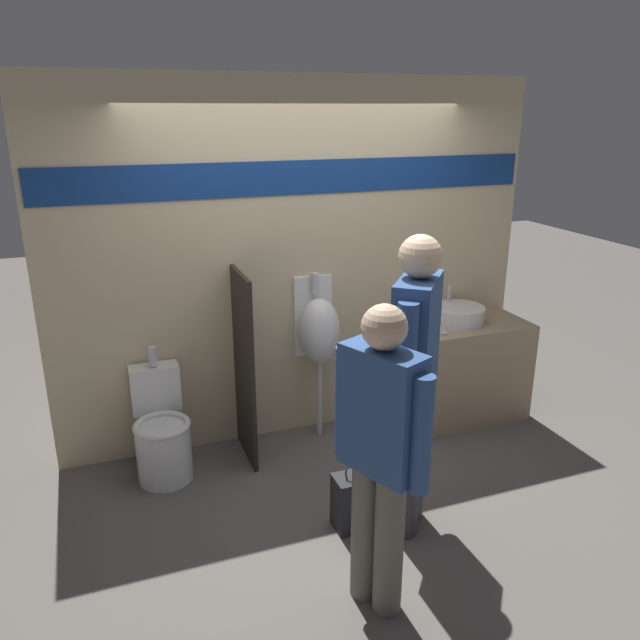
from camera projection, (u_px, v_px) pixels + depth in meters
name	position (u px, v px, depth m)	size (l,w,h in m)	color
ground_plane	(328.00, 462.00, 4.59)	(16.00, 16.00, 0.00)	#5B5651
display_wall	(300.00, 264.00, 4.68)	(3.72, 0.07, 2.70)	beige
sink_counter	(463.00, 370.00, 5.15)	(1.01, 0.55, 0.83)	tan
sink_basin	(458.00, 314.00, 5.02)	(0.43, 0.43, 0.27)	white
cell_phone	(441.00, 331.00, 4.81)	(0.07, 0.14, 0.01)	#B7B7BC
divider_near_counter	(244.00, 368.00, 4.46)	(0.03, 0.52, 1.41)	#28231E
urinal_near_counter	(319.00, 331.00, 4.72)	(0.32, 0.30, 1.30)	silver
toilet	(162.00, 435.00, 4.35)	(0.39, 0.55, 0.89)	white
person_in_vest	(380.00, 450.00, 3.01)	(0.33, 0.53, 1.64)	#666056
person_with_lanyard	(414.00, 375.00, 3.59)	(0.45, 0.52, 1.83)	#3D3D42
shopping_bag	(360.00, 499.00, 3.84)	(0.33, 0.18, 0.50)	#232328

